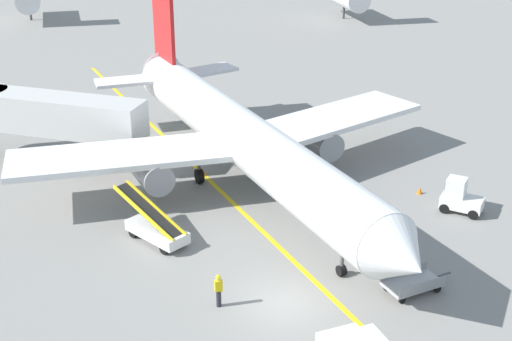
% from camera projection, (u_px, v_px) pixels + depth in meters
% --- Properties ---
extents(ground_plane, '(300.00, 300.00, 0.00)m').
position_uv_depth(ground_plane, '(284.00, 303.00, 33.49)').
color(ground_plane, gray).
extents(taxi_line_yellow, '(15.39, 78.62, 0.01)m').
position_uv_depth(taxi_line_yellow, '(280.00, 248.00, 38.22)').
color(taxi_line_yellow, yellow).
rests_on(taxi_line_yellow, ground).
extents(airliner, '(28.10, 35.17, 10.10)m').
position_uv_depth(airliner, '(239.00, 135.00, 44.24)').
color(airliner, white).
rests_on(airliner, ground).
extents(jet_bridge, '(12.14, 9.02, 4.85)m').
position_uv_depth(jet_bridge, '(41.00, 113.00, 47.65)').
color(jet_bridge, beige).
rests_on(jet_bridge, ground).
extents(baggage_tug_near_wing, '(2.64, 2.59, 2.10)m').
position_uv_depth(baggage_tug_near_wing, '(460.00, 198.00, 41.80)').
color(baggage_tug_near_wing, silver).
rests_on(baggage_tug_near_wing, ground).
extents(belt_loader_forward_hold, '(3.67, 4.92, 2.59)m').
position_uv_depth(belt_loader_forward_hold, '(156.00, 228.00, 38.70)').
color(belt_loader_forward_hold, silver).
rests_on(belt_loader_forward_hold, ground).
extents(baggage_cart_loaded, '(3.84, 2.07, 0.94)m').
position_uv_depth(baggage_cart_loaded, '(413.00, 283.00, 34.23)').
color(baggage_cart_loaded, '#A5A5A8').
rests_on(baggage_cart_loaded, ground).
extents(ground_crew_marshaller, '(0.36, 0.24, 1.70)m').
position_uv_depth(ground_crew_marshaller, '(219.00, 290.00, 32.91)').
color(ground_crew_marshaller, '#26262D').
rests_on(ground_crew_marshaller, ground).
extents(ground_crew_wing_walker, '(0.36, 0.24, 1.70)m').
position_uv_depth(ground_crew_wing_walker, '(382.00, 255.00, 35.82)').
color(ground_crew_wing_walker, '#26262D').
rests_on(ground_crew_wing_walker, ground).
extents(safety_cone_nose_left, '(0.36, 0.36, 0.44)m').
position_uv_depth(safety_cone_nose_left, '(420.00, 190.00, 44.35)').
color(safety_cone_nose_left, orange).
rests_on(safety_cone_nose_left, ground).
extents(safety_cone_nose_right, '(0.36, 0.36, 0.44)m').
position_uv_depth(safety_cone_nose_right, '(203.00, 172.00, 46.95)').
color(safety_cone_nose_right, orange).
rests_on(safety_cone_nose_right, ground).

